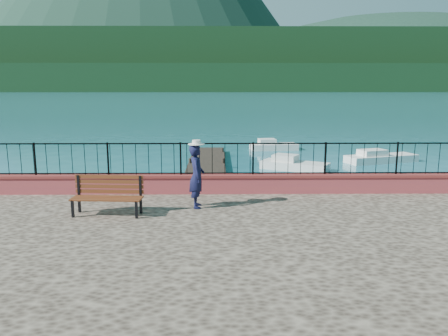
{
  "coord_description": "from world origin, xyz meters",
  "views": [
    {
      "loc": [
        -1.35,
        -9.36,
        4.46
      ],
      "look_at": [
        -1.21,
        2.0,
        2.3
      ],
      "focal_mm": 35.0,
      "sensor_mm": 36.0,
      "label": 1
    }
  ],
  "objects_px": {
    "person": "(197,176)",
    "boat_2": "(381,155)",
    "park_bench": "(108,204)",
    "boat_1": "(295,162)",
    "boat_0": "(72,190)",
    "boat_4": "(274,144)"
  },
  "relations": [
    {
      "from": "person",
      "to": "boat_2",
      "type": "relative_size",
      "value": 0.4
    },
    {
      "from": "park_bench",
      "to": "boat_2",
      "type": "height_order",
      "value": "park_bench"
    },
    {
      "from": "park_bench",
      "to": "boat_2",
      "type": "distance_m",
      "value": 19.04
    },
    {
      "from": "park_bench",
      "to": "boat_1",
      "type": "height_order",
      "value": "park_bench"
    },
    {
      "from": "boat_0",
      "to": "boat_4",
      "type": "bearing_deg",
      "value": 35.39
    },
    {
      "from": "boat_4",
      "to": "person",
      "type": "bearing_deg",
      "value": -109.9
    },
    {
      "from": "park_bench",
      "to": "boat_4",
      "type": "relative_size",
      "value": 0.56
    },
    {
      "from": "boat_1",
      "to": "park_bench",
      "type": "bearing_deg",
      "value": -90.88
    },
    {
      "from": "park_bench",
      "to": "person",
      "type": "relative_size",
      "value": 1.06
    },
    {
      "from": "boat_1",
      "to": "boat_4",
      "type": "height_order",
      "value": "same"
    },
    {
      "from": "boat_1",
      "to": "boat_2",
      "type": "xyz_separation_m",
      "value": [
        5.5,
        2.26,
        0.0
      ]
    },
    {
      "from": "boat_0",
      "to": "person",
      "type": "bearing_deg",
      "value": -64.63
    },
    {
      "from": "park_bench",
      "to": "boat_0",
      "type": "relative_size",
      "value": 0.56
    },
    {
      "from": "boat_0",
      "to": "boat_1",
      "type": "bearing_deg",
      "value": 12.8
    },
    {
      "from": "park_bench",
      "to": "boat_1",
      "type": "bearing_deg",
      "value": 64.3
    },
    {
      "from": "boat_0",
      "to": "boat_1",
      "type": "height_order",
      "value": "same"
    },
    {
      "from": "boat_1",
      "to": "boat_4",
      "type": "distance_m",
      "value": 7.35
    },
    {
      "from": "person",
      "to": "boat_2",
      "type": "height_order",
      "value": "person"
    },
    {
      "from": "park_bench",
      "to": "boat_4",
      "type": "distance_m",
      "value": 20.65
    },
    {
      "from": "person",
      "to": "boat_1",
      "type": "xyz_separation_m",
      "value": [
        4.66,
        11.46,
        -1.66
      ]
    },
    {
      "from": "boat_1",
      "to": "boat_4",
      "type": "xyz_separation_m",
      "value": [
        -0.2,
        7.35,
        0.0
      ]
    },
    {
      "from": "park_bench",
      "to": "boat_2",
      "type": "bearing_deg",
      "value": 53.18
    }
  ]
}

